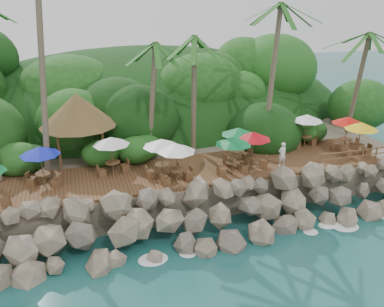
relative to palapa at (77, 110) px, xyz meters
name	(u,v)px	position (x,y,z in m)	size (l,w,h in m)	color
ground	(224,251)	(6.76, -10.05, -5.79)	(140.00, 140.00, 0.00)	#19514F
land_base	(159,139)	(6.76, 5.95, -4.74)	(32.00, 25.20, 2.10)	gray
jungle_hill	(144,126)	(6.76, 13.45, -5.79)	(44.80, 28.00, 15.40)	#143811
seawall	(212,214)	(6.76, -8.05, -4.64)	(29.00, 4.00, 2.30)	gray
terrace	(192,171)	(6.76, -4.05, -3.59)	(26.00, 5.00, 0.20)	brown
jungle_foliage	(162,154)	(6.76, 4.95, -5.79)	(44.00, 16.00, 12.00)	#143811
foam_line	(223,247)	(6.76, -9.75, -5.76)	(25.20, 0.80, 0.06)	white
palms	(179,10)	(6.78, -1.23, 6.22)	(32.37, 6.79, 15.33)	brown
palapa	(77,110)	(0.00, 0.00, 0.00)	(5.17, 5.17, 4.60)	brown
dining_clusters	(211,140)	(7.92, -4.46, -1.42)	(25.90, 5.50, 2.49)	brown
railing	(363,155)	(18.06, -6.40, -2.88)	(7.20, 0.10, 1.00)	brown
waiter	(282,154)	(12.62, -5.23, -2.67)	(0.60, 0.39, 1.64)	white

